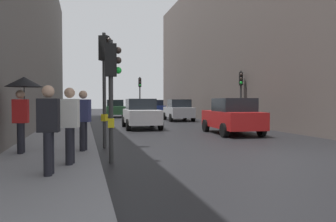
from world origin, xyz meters
TOP-DOWN VIEW (x-y plane):
  - ground_plane at (0.00, 0.00)m, footprint 120.00×120.00m
  - sidewalk_kerb at (-6.16, 6.00)m, footprint 2.63×40.00m
  - building_facade_right at (10.85, 16.02)m, footprint 12.00×31.95m
  - traffic_light_far_median at (-0.10, 21.44)m, footprint 0.24×0.43m
  - traffic_light_near_right at (-4.53, 2.97)m, footprint 0.44×0.38m
  - traffic_light_mid_street at (4.54, 10.33)m, footprint 0.34×0.45m
  - traffic_light_near_left at (-4.52, 0.25)m, footprint 0.44×0.26m
  - car_blue_van at (2.55, 27.15)m, footprint 2.11×4.25m
  - car_green_estate at (-2.19, 24.19)m, footprint 2.15×4.27m
  - car_red_sedan at (1.81, 6.07)m, footprint 2.26×4.32m
  - car_silver_hatchback at (2.35, 16.93)m, footprint 2.25×4.32m
  - car_white_compact at (-1.95, 10.43)m, footprint 2.14×4.26m
  - pedestrian_with_umbrella at (-6.87, 1.49)m, footprint 1.00×1.00m
  - pedestrian_with_black_backpack at (-5.59, -0.46)m, footprint 0.64×0.40m
  - pedestrian_with_grey_backpack at (-5.29, 1.54)m, footprint 0.66×0.45m
  - pedestrian_in_dark_coat at (-5.90, -1.47)m, footprint 0.43×0.36m

SIDE VIEW (x-z plane):
  - ground_plane at x=0.00m, z-range 0.00..0.00m
  - sidewalk_kerb at x=-6.16m, z-range 0.00..0.16m
  - car_blue_van at x=2.55m, z-range 0.00..1.76m
  - car_green_estate at x=-2.19m, z-range 0.00..1.76m
  - car_red_sedan at x=1.81m, z-range 0.00..1.76m
  - car_silver_hatchback at x=2.35m, z-range 0.00..1.76m
  - car_white_compact at x=-1.95m, z-range 0.00..1.76m
  - pedestrian_in_dark_coat at x=-5.90m, z-range 0.25..2.02m
  - pedestrian_with_black_backpack at x=-5.59m, z-range 0.28..2.05m
  - pedestrian_with_grey_backpack at x=-5.29m, z-range 0.28..2.05m
  - pedestrian_with_umbrella at x=-6.87m, z-range 0.77..2.91m
  - traffic_light_near_left at x=-4.52m, z-range 0.61..3.81m
  - traffic_light_mid_street at x=4.54m, z-range 0.68..4.26m
  - traffic_light_far_median at x=-0.10m, z-range 0.74..4.64m
  - traffic_light_near_right at x=-4.53m, z-range 0.75..4.70m
  - building_facade_right at x=10.85m, z-range 0.00..12.69m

